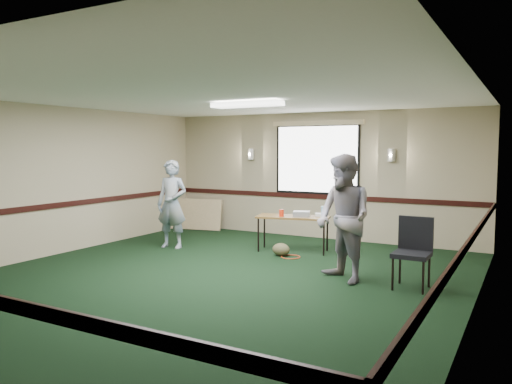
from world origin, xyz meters
The scene contains 13 objects.
ground centered at (0.00, 0.00, 0.00)m, with size 8.00×8.00×0.00m, color black.
room_shell centered at (0.00, 2.12, 1.58)m, with size 8.00×8.02×8.00m.
folding_table centered at (0.17, 2.42, 0.62)m, with size 1.42×0.81×0.67m.
projector centered at (0.34, 2.43, 0.72)m, with size 0.30×0.25×0.10m, color #93939B.
game_console centered at (0.64, 2.67, 0.70)m, with size 0.22×0.17×0.05m, color silver.
red_cup centered at (0.01, 2.26, 0.73)m, with size 0.09×0.09×0.13m, color red.
water_bottle centered at (0.75, 2.45, 0.78)m, with size 0.07×0.07×0.22m, color #7EB0CE.
duffel_bag centered at (0.15, 1.95, 0.12)m, with size 0.33×0.25×0.23m, color #474028.
cable_coil centered at (0.36, 1.93, 0.01)m, with size 0.35×0.35×0.02m, color red.
folded_table centered at (-3.00, 3.60, 0.36)m, with size 1.42×0.06×0.73m, color tan.
conference_chair centered at (2.66, 1.02, 0.57)m, with size 0.48×0.50×0.98m.
person_left centered at (-2.04, 1.60, 0.86)m, with size 0.62×0.41×1.71m, color #446697.
person_right centered at (1.71, 0.84, 0.93)m, with size 0.90×0.70×1.86m, color #7482B4.
Camera 1 is at (4.06, -6.00, 1.93)m, focal length 35.00 mm.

